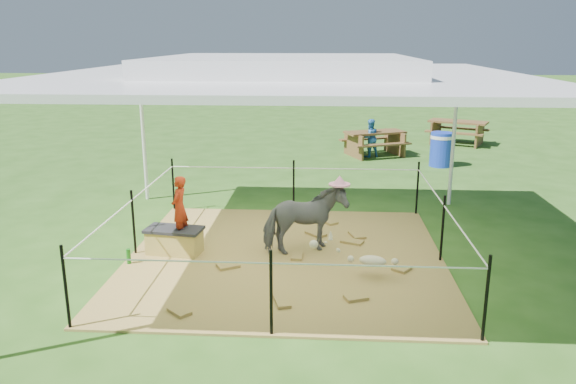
# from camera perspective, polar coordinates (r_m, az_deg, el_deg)

# --- Properties ---
(ground) EXTENTS (90.00, 90.00, 0.00)m
(ground) POSITION_cam_1_polar(r_m,az_deg,el_deg) (8.33, -0.26, -6.74)
(ground) COLOR #2D5919
(ground) RESTS_ON ground
(hay_patch) EXTENTS (4.60, 4.60, 0.03)m
(hay_patch) POSITION_cam_1_polar(r_m,az_deg,el_deg) (8.32, -0.26, -6.65)
(hay_patch) COLOR brown
(hay_patch) RESTS_ON ground
(canopy_tent) EXTENTS (6.30, 6.30, 2.90)m
(canopy_tent) POSITION_cam_1_polar(r_m,az_deg,el_deg) (7.73, -0.29, 12.08)
(canopy_tent) COLOR silver
(canopy_tent) RESTS_ON ground
(rope_fence) EXTENTS (4.54, 4.54, 1.00)m
(rope_fence) POSITION_cam_1_polar(r_m,az_deg,el_deg) (8.11, -0.27, -2.52)
(rope_fence) COLOR black
(rope_fence) RESTS_ON ground
(straw_bale) EXTENTS (0.83, 0.50, 0.35)m
(straw_bale) POSITION_cam_1_polar(r_m,az_deg,el_deg) (8.56, -11.44, -4.98)
(straw_bale) COLOR olive
(straw_bale) RESTS_ON hay_patch
(dark_cloth) EXTENTS (0.88, 0.55, 0.04)m
(dark_cloth) POSITION_cam_1_polar(r_m,az_deg,el_deg) (8.50, -11.51, -3.75)
(dark_cloth) COLOR black
(dark_cloth) RESTS_ON straw_bale
(woman) EXTENTS (0.27, 0.37, 0.93)m
(woman) POSITION_cam_1_polar(r_m,az_deg,el_deg) (8.34, -11.01, -0.88)
(woman) COLOR #B12911
(woman) RESTS_ON straw_bale
(green_bottle) EXTENTS (0.07, 0.07, 0.22)m
(green_bottle) POSITION_cam_1_polar(r_m,az_deg,el_deg) (8.34, -15.88, -6.30)
(green_bottle) COLOR #186616
(green_bottle) RESTS_ON hay_patch
(pony) EXTENTS (1.33, 1.00, 1.02)m
(pony) POSITION_cam_1_polar(r_m,az_deg,el_deg) (8.29, 1.72, -2.86)
(pony) COLOR #4F4F54
(pony) RESTS_ON hay_patch
(pink_hat) EXTENTS (0.32, 0.32, 0.15)m
(pink_hat) POSITION_cam_1_polar(r_m,az_deg,el_deg) (8.13, 1.75, 1.06)
(pink_hat) COLOR pink
(pink_hat) RESTS_ON pony
(foal) EXTENTS (1.05, 0.74, 0.53)m
(foal) POSITION_cam_1_polar(r_m,az_deg,el_deg) (7.61, 8.62, -6.73)
(foal) COLOR tan
(foal) RESTS_ON hay_patch
(trash_barrel) EXTENTS (0.57, 0.57, 0.86)m
(trash_barrel) POSITION_cam_1_polar(r_m,az_deg,el_deg) (14.72, 15.29, 4.19)
(trash_barrel) COLOR blue
(trash_barrel) RESTS_ON ground
(picnic_table_near) EXTENTS (1.95, 1.71, 0.68)m
(picnic_table_near) POSITION_cam_1_polar(r_m,az_deg,el_deg) (15.72, 8.78, 4.89)
(picnic_table_near) COLOR brown
(picnic_table_near) RESTS_ON ground
(picnic_table_far) EXTENTS (2.07, 1.83, 0.71)m
(picnic_table_far) POSITION_cam_1_polar(r_m,az_deg,el_deg) (18.09, 16.82, 5.82)
(picnic_table_far) COLOR brown
(picnic_table_far) RESTS_ON ground
(distant_person) EXTENTS (0.62, 0.56, 1.04)m
(distant_person) POSITION_cam_1_polar(r_m,az_deg,el_deg) (15.49, 8.31, 5.44)
(distant_person) COLOR #357EC9
(distant_person) RESTS_ON ground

